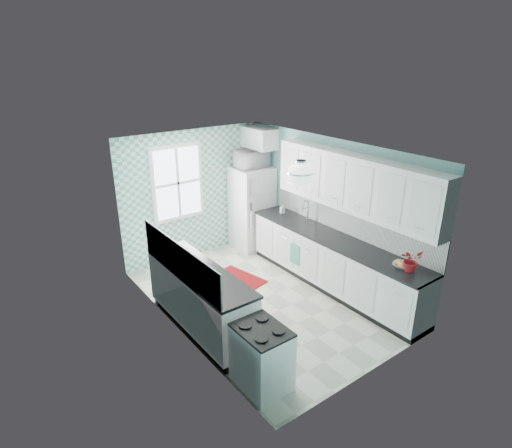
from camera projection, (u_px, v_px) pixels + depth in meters
floor at (263, 299)px, 7.10m from camera, size 3.00×4.40×0.02m
ceiling at (264, 149)px, 6.16m from camera, size 3.00×4.40×0.02m
wall_back at (194, 194)px, 8.28m from camera, size 3.00×0.02×2.50m
wall_front at (378, 288)px, 4.99m from camera, size 3.00×0.02×2.50m
wall_left at (175, 255)px, 5.80m from camera, size 0.02×4.40×2.50m
wall_right at (331, 210)px, 7.47m from camera, size 0.02×4.40×2.50m
accent_wall at (194, 194)px, 8.26m from camera, size 3.00×0.01×2.50m
window at (177, 183)px, 7.93m from camera, size 1.04×0.05×1.44m
backsplash_right at (348, 220)px, 7.18m from camera, size 0.02×3.60×0.51m
backsplash_left at (179, 260)px, 5.77m from camera, size 0.02×2.15×0.51m
upper_cabinets_right at (354, 184)px, 6.68m from camera, size 0.33×3.20×0.90m
upper_cabinet_fridge at (259, 138)px, 8.34m from camera, size 0.40×0.74×0.40m
ceiling_light at (300, 173)px, 5.63m from camera, size 0.34×0.34×0.35m
base_cabinets_right at (333, 264)px, 7.30m from camera, size 0.60×3.60×0.90m
countertop_right at (334, 239)px, 7.11m from camera, size 0.63×3.60×0.04m
base_cabinets_left at (200, 301)px, 6.21m from camera, size 0.60×2.15×0.90m
countertop_left at (200, 272)px, 6.04m from camera, size 0.63×2.15×0.04m
fridge at (252, 208)px, 8.75m from camera, size 0.74×0.73×1.69m
stove at (262, 356)px, 5.13m from camera, size 0.53×0.66×0.80m
sink at (301, 223)px, 7.74m from camera, size 0.44×0.37×0.53m
rug at (237, 280)px, 7.68m from camera, size 0.85×1.06×0.02m
dish_towel at (295, 254)px, 7.57m from camera, size 0.07×0.25×0.37m
fruit_bowl at (402, 265)px, 6.12m from camera, size 0.32×0.32×0.06m
potted_plant at (411, 260)px, 5.98m from camera, size 0.34×0.31×0.33m
soap_bottle at (282, 209)px, 8.16m from camera, size 0.10×0.10×0.18m
microwave at (252, 159)px, 8.37m from camera, size 0.64×0.46×0.34m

